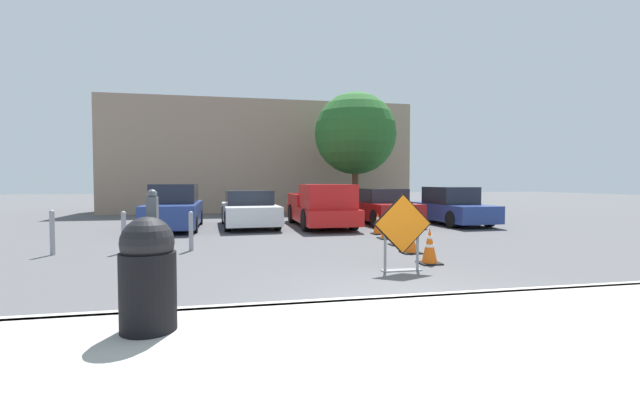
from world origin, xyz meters
name	(u,v)px	position (x,y,z in m)	size (l,w,h in m)	color
ground_plane	(298,228)	(0.00, 10.00, 0.00)	(96.00, 96.00, 0.00)	#4C4C4F
sidewalk_strip	(467,343)	(0.00, -1.57, 0.07)	(24.08, 3.14, 0.14)	#ADAAA3
curb_lip	(406,301)	(0.00, 0.00, 0.07)	(24.08, 0.20, 0.14)	#ADAAA3
road_closed_sign	(402,230)	(0.83, 2.16, 0.80)	(1.16, 0.20, 1.49)	black
traffic_cone_nearest	(430,246)	(1.67, 2.74, 0.37)	(0.44, 0.44, 0.76)	black
traffic_cone_second	(411,241)	(1.83, 4.06, 0.29)	(0.44, 0.44, 0.60)	black
traffic_cone_third	(397,233)	(1.99, 5.33, 0.34)	(0.40, 0.40, 0.69)	black
traffic_cone_fourth	(387,229)	(2.17, 6.61, 0.28)	(0.48, 0.48, 0.58)	black
traffic_cone_fifth	(378,224)	(2.28, 7.75, 0.34)	(0.38, 0.38, 0.70)	black
parked_car_nearest	(175,209)	(-4.42, 10.75, 0.73)	(1.83, 4.65, 1.62)	navy
parked_car_second	(249,209)	(-1.75, 10.94, 0.65)	(2.15, 4.56, 1.38)	silver
pickup_truck	(322,208)	(0.94, 10.18, 0.73)	(2.02, 5.14, 1.61)	red
parked_car_third	(383,207)	(3.60, 10.96, 0.66)	(1.96, 4.11, 1.43)	maroon
parked_car_fourth	(451,207)	(6.28, 10.33, 0.68)	(1.91, 4.39, 1.50)	navy
trash_bin	(148,273)	(-3.22, -0.74, 0.75)	(0.58, 0.58, 1.21)	black
bollard_nearest	(191,230)	(-3.36, 5.49, 0.52)	(0.12, 0.12, 0.98)	gray
bollard_second	(124,231)	(-4.92, 5.49, 0.53)	(0.12, 0.12, 1.01)	gray
bollard_third	(52,231)	(-6.48, 5.49, 0.56)	(0.12, 0.12, 1.06)	gray
parking_meter	(153,232)	(-3.23, -0.37, 1.15)	(0.11, 0.15, 1.49)	#59595B
building_facade_backdrop	(260,158)	(-0.74, 20.48, 3.10)	(17.04, 5.00, 6.21)	gray
street_tree_behind_lot	(355,134)	(3.56, 14.80, 4.06)	(4.00, 4.00, 6.07)	#513823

